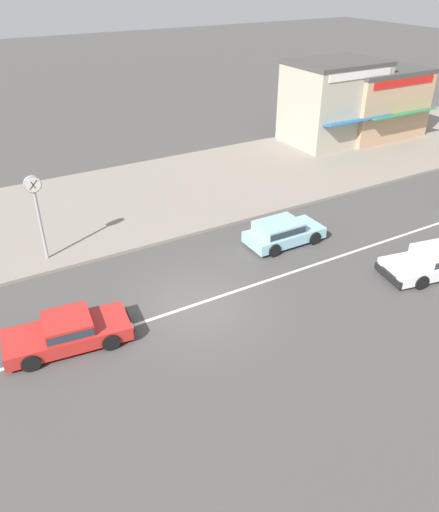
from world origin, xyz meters
name	(u,v)px	position (x,y,z in m)	size (l,w,h in m)	color
ground_plane	(196,304)	(0.00, 0.00, 0.00)	(160.00, 160.00, 0.00)	#4C4947
lane_centre_stripe	(196,304)	(0.00, 0.00, 0.00)	(50.40, 0.14, 0.01)	silver
kerb_strip	(108,205)	(0.00, 9.80, 0.07)	(68.00, 10.00, 0.15)	gray
sedan_white_0	(438,260)	(9.49, -2.87, 0.54)	(4.93, 2.54, 1.06)	white
sedan_red_1	(68,331)	(-4.64, 0.15, 0.53)	(4.28, 2.16, 1.06)	red
hatchback_pale_blue_2	(282,232)	(5.47, 2.20, 0.59)	(3.63, 1.75, 1.10)	#93C6D6
street_clock	(35,198)	(-4.00, 5.87, 2.90)	(0.67, 0.22, 3.67)	#9E9EA3
shopfront_corner_warung	(333,102)	(16.80, 12.26, 2.79)	(6.02, 5.26, 5.28)	#B2A893
shopfront_mid_block	(374,102)	(20.40, 12.03, 2.43)	(6.45, 5.50, 4.55)	tan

